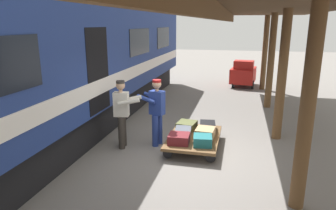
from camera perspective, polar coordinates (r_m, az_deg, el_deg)
The scene contains 13 objects.
ground_plane at distance 7.41m, azimuth 4.31°, elevation -9.30°, with size 60.00×60.00×0.00m, color slate.
platform_canopy at distance 6.76m, azimuth 22.76°, elevation 15.83°, with size 3.20×17.40×3.56m.
train_car at distance 8.27m, azimuth -22.31°, elevation 7.06°, with size 3.02×18.09×4.00m.
luggage_cart at distance 7.77m, azimuth 4.85°, elevation -6.09°, with size 1.24×1.93×0.30m.
suitcase_black_hardshell at distance 8.18m, azimuth 7.37°, elevation -3.94°, with size 0.39×0.50×0.21m, color black.
suitcase_tan_vintage at distance 7.68m, azimuth 6.94°, elevation -5.14°, with size 0.44×0.50×0.23m, color tan.
suitcase_teal_softside at distance 7.19m, azimuth 6.45°, elevation -6.57°, with size 0.42×0.44×0.23m, color #1E666B.
suitcase_maroon_trunk at distance 7.27m, azimuth 2.06°, elevation -6.27°, with size 0.48×0.47×0.22m, color maroon.
suitcase_slate_roller at distance 7.76m, azimuth 2.83°, elevation -5.01°, with size 0.39×0.53×0.18m, color #4C515B.
suitcase_olive_duffel at distance 8.26m, azimuth 3.51°, elevation -3.77°, with size 0.47×0.51×0.19m, color brown.
porter_in_overalls at distance 7.71m, azimuth -2.17°, elevation -0.95°, with size 0.73×0.55×1.70m.
porter_by_door at distance 7.64m, azimuth -8.48°, elevation -1.27°, with size 0.71×0.50×1.70m.
baggage_tug at distance 15.68m, azimuth 13.81°, elevation 5.67°, with size 1.31×1.83×1.30m.
Camera 1 is at (-1.02, 6.68, 3.04)m, focal length 32.79 mm.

